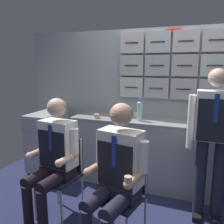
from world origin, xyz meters
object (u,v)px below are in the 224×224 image
at_px(crew_member_left, 53,155).
at_px(water_bottle_tall, 196,114).
at_px(folding_chair_left, 64,167).
at_px(folding_chair_right, 125,185).
at_px(service_trolley, 48,140).
at_px(coffee_cup_spare, 204,120).
at_px(crew_member_right, 116,171).
at_px(crew_member_standing, 213,134).

height_order(crew_member_left, water_bottle_tall, crew_member_left).
height_order(folding_chair_left, water_bottle_tall, water_bottle_tall).
height_order(folding_chair_left, crew_member_left, crew_member_left).
relative_size(folding_chair_left, folding_chair_right, 1.00).
bearing_deg(service_trolley, coffee_cup_spare, 4.90).
relative_size(folding_chair_left, crew_member_left, 0.66).
distance_m(crew_member_right, coffee_cup_spare, 1.51).
xyz_separation_m(folding_chair_left, crew_member_left, (-0.02, -0.16, 0.20)).
distance_m(service_trolley, crew_member_right, 1.92).
bearing_deg(service_trolley, crew_member_right, -36.14).
xyz_separation_m(crew_member_right, coffee_cup_spare, (0.70, 1.32, 0.22)).
bearing_deg(folding_chair_right, water_bottle_tall, 63.84).
bearing_deg(crew_member_left, folding_chair_left, 82.60).
height_order(folding_chair_right, crew_member_right, crew_member_right).
distance_m(crew_member_left, water_bottle_tall, 1.80).
xyz_separation_m(crew_member_left, coffee_cup_spare, (1.45, 1.17, 0.23)).
height_order(service_trolley, water_bottle_tall, water_bottle_tall).
bearing_deg(coffee_cup_spare, crew_member_standing, -81.29).
bearing_deg(folding_chair_left, crew_member_right, -22.71).
height_order(service_trolley, folding_chair_left, service_trolley).
bearing_deg(folding_chair_right, service_trolley, 148.33).
xyz_separation_m(crew_member_left, folding_chair_right, (0.78, 0.01, -0.20)).
distance_m(service_trolley, folding_chair_right, 1.85).
relative_size(service_trolley, crew_member_right, 0.70).
relative_size(folding_chair_left, water_bottle_tall, 3.79).
xyz_separation_m(service_trolley, water_bottle_tall, (2.14, 0.18, 0.54)).
relative_size(folding_chair_right, water_bottle_tall, 3.79).
bearing_deg(crew_member_standing, crew_member_right, -136.31).
xyz_separation_m(service_trolley, coffee_cup_spare, (2.24, 0.19, 0.47)).
xyz_separation_m(crew_member_left, crew_member_right, (0.75, -0.15, 0.01)).
bearing_deg(crew_member_standing, folding_chair_left, -163.46).
bearing_deg(coffee_cup_spare, water_bottle_tall, -173.79).
distance_m(water_bottle_tall, coffee_cup_spare, 0.12).
distance_m(service_trolley, coffee_cup_spare, 2.30).
relative_size(folding_chair_left, coffee_cup_spare, 11.65).
height_order(crew_member_right, coffee_cup_spare, crew_member_right).
relative_size(water_bottle_tall, coffee_cup_spare, 3.08).
relative_size(service_trolley, coffee_cup_spare, 12.58).
bearing_deg(folding_chair_left, crew_member_left, -97.40).
xyz_separation_m(crew_member_right, crew_member_standing, (0.79, 0.75, 0.20)).
xyz_separation_m(folding_chair_right, coffee_cup_spare, (0.67, 1.16, 0.43)).
xyz_separation_m(folding_chair_left, crew_member_standing, (1.51, 0.45, 0.41)).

